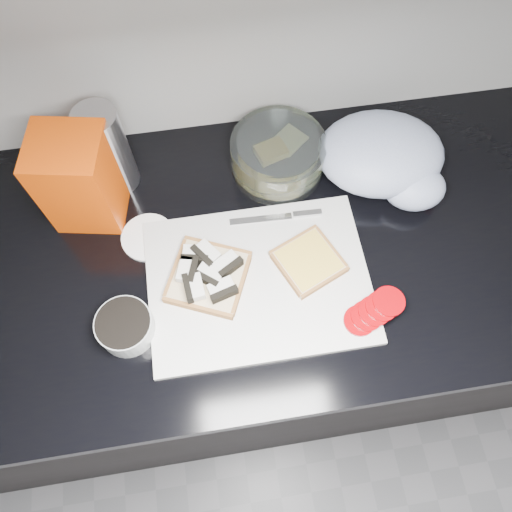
{
  "coord_description": "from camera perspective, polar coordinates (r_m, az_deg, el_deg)",
  "views": [
    {
      "loc": [
        -0.08,
        0.78,
        1.75
      ],
      "look_at": [
        -0.02,
        1.15,
        0.95
      ],
      "focal_mm": 35.0,
      "sensor_mm": 36.0,
      "label": 1
    }
  ],
  "objects": [
    {
      "name": "bread_bag",
      "position": [
        0.96,
        -19.48,
        8.26
      ],
      "size": [
        0.14,
        0.14,
        0.2
      ],
      "primitive_type": "cube",
      "rotation": [
        0.0,
        0.0,
        -0.19
      ],
      "color": "red",
      "rests_on": "countertop"
    },
    {
      "name": "whole_tomatoes",
      "position": [
        1.03,
        15.83,
        8.9
      ],
      "size": [
        0.15,
        0.15,
        0.06
      ],
      "rotation": [
        0.0,
        0.0,
        -0.33
      ],
      "color": "#940308",
      "rests_on": "countertop"
    },
    {
      "name": "tub_lid",
      "position": [
        0.97,
        -12.24,
        2.11
      ],
      "size": [
        0.13,
        0.13,
        0.01
      ],
      "primitive_type": "cylinder",
      "rotation": [
        0.0,
        0.0,
        0.36
      ],
      "color": "white",
      "rests_on": "countertop"
    },
    {
      "name": "knife",
      "position": [
        0.96,
        3.62,
        4.6
      ],
      "size": [
        0.18,
        0.02,
        0.01
      ],
      "rotation": [
        0.0,
        0.0,
        -0.04
      ],
      "color": "#B5B4B9",
      "rests_on": "cutting_board"
    },
    {
      "name": "grocery_bag",
      "position": [
        1.02,
        14.55,
        10.76
      ],
      "size": [
        0.27,
        0.25,
        0.11
      ],
      "rotation": [
        0.0,
        0.0,
        -0.13
      ],
      "color": "#A5B2CB",
      "rests_on": "countertop"
    },
    {
      "name": "tomato_slices",
      "position": [
        0.89,
        13.35,
        -6.14
      ],
      "size": [
        0.12,
        0.09,
        0.02
      ],
      "rotation": [
        0.0,
        0.0,
        -0.09
      ],
      "color": "#940308",
      "rests_on": "cutting_board"
    },
    {
      "name": "glass_bowl",
      "position": [
        1.01,
        2.5,
        11.39
      ],
      "size": [
        0.19,
        0.19,
        0.08
      ],
      "rotation": [
        0.0,
        0.0,
        0.31
      ],
      "color": "silver",
      "rests_on": "countertop"
    },
    {
      "name": "bread_right",
      "position": [
        0.91,
        6.03,
        -0.61
      ],
      "size": [
        0.15,
        0.15,
        0.02
      ],
      "rotation": [
        0.0,
        0.0,
        0.41
      ],
      "color": "beige",
      "rests_on": "cutting_board"
    },
    {
      "name": "cutting_board",
      "position": [
        0.91,
        0.3,
        -2.87
      ],
      "size": [
        0.4,
        0.3,
        0.01
      ],
      "primitive_type": "cube",
      "color": "silver",
      "rests_on": "countertop"
    },
    {
      "name": "seed_tub",
      "position": [
        0.89,
        -14.7,
        -7.77
      ],
      "size": [
        0.1,
        0.1,
        0.05
      ],
      "color": "#ACB2B2",
      "rests_on": "countertop"
    },
    {
      "name": "countertop",
      "position": [
        0.96,
        0.56,
        0.86
      ],
      "size": [
        3.5,
        0.64,
        0.04
      ],
      "primitive_type": "cube",
      "color": "black",
      "rests_on": "base_cabinet"
    },
    {
      "name": "base_cabinet",
      "position": [
        1.38,
        0.39,
        -7.37
      ],
      "size": [
        3.5,
        0.6,
        0.86
      ],
      "primitive_type": "cube",
      "color": "black",
      "rests_on": "ground"
    },
    {
      "name": "steel_canister",
      "position": [
        0.98,
        -16.58,
        11.5
      ],
      "size": [
        0.08,
        0.08,
        0.19
      ],
      "primitive_type": "cylinder",
      "color": "silver",
      "rests_on": "countertop"
    },
    {
      "name": "bread_left",
      "position": [
        0.9,
        -5.53,
        -2.17
      ],
      "size": [
        0.18,
        0.18,
        0.04
      ],
      "rotation": [
        0.0,
        0.0,
        -0.42
      ],
      "color": "beige",
      "rests_on": "cutting_board"
    }
  ]
}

